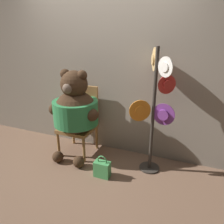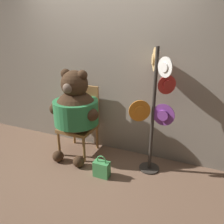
% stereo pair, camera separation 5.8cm
% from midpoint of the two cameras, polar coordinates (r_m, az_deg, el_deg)
% --- Properties ---
extents(ground_plane, '(14.00, 14.00, 0.00)m').
position_cam_midpoint_polar(ground_plane, '(3.19, -6.63, -14.41)').
color(ground_plane, brown).
extents(wall_back, '(8.00, 0.10, 2.75)m').
position_cam_midpoint_polar(wall_back, '(3.30, -1.19, 12.85)').
color(wall_back, gray).
rests_on(wall_back, ground_plane).
extents(chair, '(0.50, 0.48, 1.03)m').
position_cam_midpoint_polar(chair, '(3.42, -7.70, -1.79)').
color(chair, '#9E703D').
rests_on(chair, ground_plane).
extents(teddy_bear, '(0.78, 0.69, 1.32)m').
position_cam_midpoint_polar(teddy_bear, '(3.19, -8.94, 0.72)').
color(teddy_bear, '#3D2819').
rests_on(teddy_bear, ground_plane).
extents(hat_display_rack, '(0.55, 0.48, 1.65)m').
position_cam_midpoint_polar(hat_display_rack, '(2.79, 11.83, 1.68)').
color(hat_display_rack, '#332D28').
rests_on(hat_display_rack, ground_plane).
extents(handbag_on_ground, '(0.21, 0.12, 0.31)m').
position_cam_midpoint_polar(handbag_on_ground, '(2.96, -2.16, -14.58)').
color(handbag_on_ground, '#479E56').
rests_on(handbag_on_ground, ground_plane).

